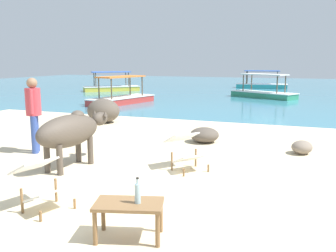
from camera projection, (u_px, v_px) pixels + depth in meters
sand_beach at (128, 195)px, 5.53m from camera, size 18.00×14.00×0.04m
water_surface at (270, 90)px, 25.78m from camera, size 60.00×36.00×0.03m
cow at (71, 131)px, 6.80m from camera, size 0.74×1.89×1.05m
low_bench_table at (129, 208)px, 4.10m from camera, size 0.85×0.64×0.42m
bottle at (138, 193)px, 4.05m from camera, size 0.07×0.07×0.30m
deck_chair_near at (41, 181)px, 4.94m from camera, size 0.89×0.74×0.68m
deck_chair_far at (186, 149)px, 6.74m from camera, size 0.93×0.90×0.68m
person_standing at (34, 109)px, 7.88m from camera, size 0.32×0.45×1.62m
shore_rock_large at (204, 135)px, 9.01m from camera, size 0.73×0.71×0.37m
shore_rock_medium at (103, 111)px, 11.84m from camera, size 1.14×1.02×0.77m
shore_rock_small at (302, 147)px, 7.90m from camera, size 0.54×0.59×0.29m
boat_red at (122, 98)px, 17.31m from camera, size 2.00×3.84×1.29m
boat_green at (263, 93)px, 20.10m from camera, size 3.78×2.75×1.29m
boat_teal at (262, 84)px, 27.07m from camera, size 3.75×1.45×1.29m
boat_yellow at (111, 87)px, 24.51m from camera, size 3.55×3.25×1.29m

